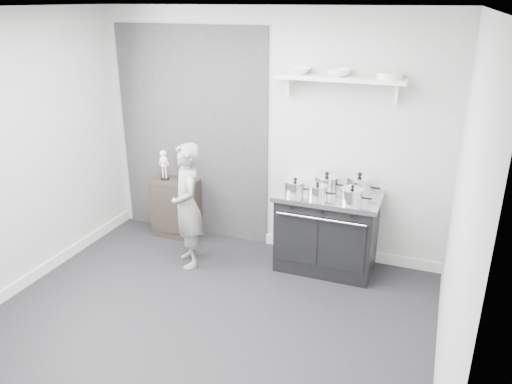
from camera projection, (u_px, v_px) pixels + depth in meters
ground at (200, 327)px, 4.48m from camera, size 4.00×4.00×0.00m
room_shell at (190, 146)px, 4.05m from camera, size 4.02×3.62×2.71m
wall_shelf at (340, 80)px, 4.95m from camera, size 1.30×0.26×0.24m
stove at (327, 231)px, 5.35m from camera, size 1.08×0.67×0.86m
side_cabinet at (176, 208)px, 6.13m from camera, size 0.55×0.32×0.72m
child at (187, 206)px, 5.33m from camera, size 0.57×0.60×1.38m
pot_front_left at (295, 187)px, 5.17m from camera, size 0.30×0.22×0.18m
pot_back_left at (327, 183)px, 5.28m from camera, size 0.35×0.26×0.20m
pot_back_right at (359, 185)px, 5.15m from camera, size 0.36×0.27×0.24m
pot_front_right at (352, 196)px, 4.93m from camera, size 0.31×0.23×0.19m
pot_front_center at (317, 191)px, 5.08m from camera, size 0.29×0.20×0.17m
skeleton_full at (164, 163)px, 5.97m from camera, size 0.12×0.08×0.42m
skeleton_torso at (185, 168)px, 5.89m from camera, size 0.10×0.06×0.36m
bowl_large at (298, 71)px, 5.07m from camera, size 0.27×0.27×0.07m
bowl_small at (339, 73)px, 4.93m from camera, size 0.24×0.24×0.07m
plate_stack at (390, 76)px, 4.76m from camera, size 0.24×0.24×0.06m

